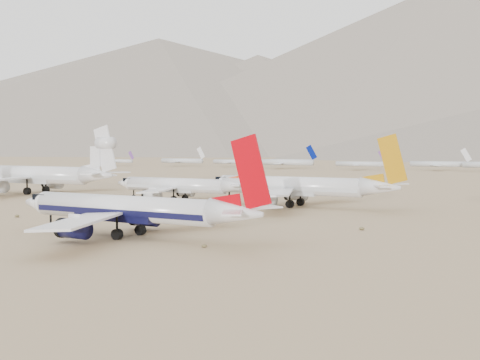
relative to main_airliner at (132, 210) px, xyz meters
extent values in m
plane|color=#876E4E|center=(-9.10, -3.99, -4.49)|extent=(7000.00, 7000.00, 0.00)
cylinder|color=white|center=(-2.09, 0.00, 0.20)|extent=(34.52, 4.08, 4.08)
cube|color=#0E0E33|center=(-2.09, 0.00, -0.31)|extent=(33.83, 4.14, 0.92)
sphere|color=white|center=(-19.35, 0.00, 0.20)|extent=(4.08, 4.08, 4.08)
cube|color=black|center=(-19.96, 0.00, 1.32)|extent=(2.86, 2.65, 1.02)
cone|color=white|center=(19.24, 0.00, 0.51)|extent=(8.63, 4.08, 4.08)
cube|color=white|center=(0.57, -12.11, -0.51)|extent=(13.33, 21.01, 0.64)
cube|color=white|center=(20.92, -3.97, 1.02)|extent=(5.48, 7.16, 0.24)
cylinder|color=#0E0E33|center=(-4.01, -8.48, -2.35)|extent=(4.79, 2.94, 2.94)
cube|color=white|center=(0.57, 12.11, -0.51)|extent=(13.33, 21.01, 0.64)
cube|color=white|center=(20.92, 3.97, 1.02)|extent=(5.48, 7.16, 0.24)
cylinder|color=#0E0E33|center=(-4.01, 8.48, -2.35)|extent=(4.79, 2.94, 2.94)
cube|color=#B7000A|center=(21.64, 0.00, 6.46)|extent=(6.54, 0.33, 10.78)
cylinder|color=black|center=(-18.33, 0.00, -3.88)|extent=(1.22, 0.51, 1.22)
cylinder|color=black|center=(-0.65, -2.86, -3.64)|extent=(1.71, 1.02, 1.71)
cylinder|color=black|center=(-0.65, 2.86, -3.64)|extent=(1.71, 1.02, 1.71)
cylinder|color=white|center=(-0.27, 59.69, 0.66)|extent=(36.84, 4.48, 4.48)
cube|color=silver|center=(-0.27, 59.69, 0.10)|extent=(36.10, 4.54, 1.01)
sphere|color=white|center=(-18.69, 59.69, 0.66)|extent=(4.48, 4.48, 4.48)
cube|color=black|center=(-19.36, 59.69, 1.89)|extent=(3.13, 2.91, 1.12)
cone|color=white|center=(22.50, 59.69, 0.99)|extent=(9.21, 4.48, 4.48)
cube|color=white|center=(2.58, 46.71, -0.13)|extent=(14.23, 22.42, 0.69)
cube|color=white|center=(24.29, 55.44, 1.55)|extent=(5.85, 7.65, 0.27)
cylinder|color=silver|center=(-2.32, 50.58, -2.15)|extent=(5.12, 3.22, 3.22)
cube|color=white|center=(2.58, 72.68, -0.13)|extent=(14.23, 22.42, 0.69)
cube|color=white|center=(24.29, 63.95, 1.55)|extent=(5.85, 7.65, 0.27)
cylinder|color=silver|center=(-2.32, 68.81, -2.15)|extent=(5.12, 3.22, 3.22)
cube|color=#CA870E|center=(25.06, 59.69, 7.37)|extent=(6.98, 0.36, 11.51)
cylinder|color=black|center=(-17.57, 59.69, -3.82)|extent=(1.34, 0.56, 1.34)
cylinder|color=black|center=(1.27, 56.56, -3.55)|extent=(1.88, 1.12, 1.88)
cylinder|color=black|center=(1.27, 62.83, -3.55)|extent=(1.88, 1.12, 1.88)
cylinder|color=white|center=(-33.74, 58.30, -0.11)|extent=(31.15, 3.81, 3.81)
cube|color=silver|center=(-33.74, 58.30, -0.59)|extent=(30.53, 3.86, 0.86)
sphere|color=white|center=(-49.32, 58.30, -0.11)|extent=(3.81, 3.81, 3.81)
cube|color=black|center=(-49.89, 58.30, 0.93)|extent=(2.66, 2.47, 0.95)
cone|color=white|center=(-14.49, 58.30, 0.17)|extent=(7.79, 3.81, 3.81)
cube|color=white|center=(-31.34, 47.31, -0.78)|extent=(12.03, 18.96, 0.59)
cube|color=white|center=(-12.98, 54.70, 0.65)|extent=(4.94, 6.46, 0.23)
cylinder|color=silver|center=(-35.47, 50.58, -2.50)|extent=(4.33, 2.74, 2.74)
cube|color=white|center=(-31.34, 69.29, -0.78)|extent=(12.03, 18.96, 0.59)
cube|color=white|center=(-12.98, 61.90, 0.65)|extent=(4.94, 6.46, 0.23)
cylinder|color=silver|center=(-35.47, 66.02, -2.50)|extent=(4.33, 2.74, 2.74)
cube|color=#DC3E0C|center=(-12.33, 58.30, 5.57)|extent=(5.90, 0.30, 9.73)
cylinder|color=black|center=(-48.37, 58.30, -3.92)|extent=(1.14, 0.48, 1.14)
cylinder|color=black|center=(-32.45, 55.64, -3.69)|extent=(1.60, 0.95, 1.60)
cylinder|color=black|center=(-32.45, 60.97, -3.69)|extent=(1.60, 0.95, 1.60)
cylinder|color=white|center=(-88.52, 57.32, 1.61)|extent=(44.34, 5.31, 5.31)
cube|color=silver|center=(-88.52, 57.32, 0.95)|extent=(43.45, 5.39, 1.19)
cone|color=white|center=(-61.12, 57.32, 2.01)|extent=(11.09, 5.31, 5.31)
cube|color=white|center=(-58.96, 52.21, 2.67)|extent=(7.04, 9.20, 0.32)
cube|color=white|center=(-85.10, 72.91, 0.68)|extent=(17.13, 26.99, 0.83)
cube|color=white|center=(-58.96, 62.43, 2.67)|extent=(7.04, 9.20, 0.32)
cylinder|color=silver|center=(-90.99, 68.25, -1.71)|extent=(6.16, 3.82, 3.82)
cube|color=white|center=(-58.04, 57.32, 9.67)|extent=(8.40, 0.42, 13.85)
cylinder|color=white|center=(-57.73, 57.32, 11.38)|extent=(5.54, 3.44, 3.44)
cylinder|color=black|center=(-86.67, 53.60, -3.38)|extent=(2.23, 1.33, 2.23)
cylinder|color=black|center=(-86.67, 61.04, -3.38)|extent=(2.23, 1.33, 2.23)
cylinder|color=silver|center=(-273.40, 308.15, -0.63)|extent=(29.60, 2.92, 2.92)
cube|color=#6B3A92|center=(-259.47, 308.15, 4.31)|extent=(5.89, 0.29, 7.42)
cube|color=silver|center=(-273.40, 300.49, -1.07)|extent=(7.80, 13.62, 0.29)
cube|color=silver|center=(-273.40, 315.81, -1.07)|extent=(7.80, 13.62, 0.29)
cylinder|color=silver|center=(-219.98, 323.89, -0.16)|extent=(39.13, 3.87, 3.87)
cube|color=white|center=(-201.56, 323.89, 6.38)|extent=(7.79, 0.39, 9.81)
cube|color=silver|center=(-219.98, 313.77, -0.74)|extent=(10.31, 18.01, 0.39)
cube|color=silver|center=(-219.98, 334.02, -0.74)|extent=(10.31, 18.01, 0.39)
cylinder|color=silver|center=(-175.14, 328.26, -0.44)|extent=(33.44, 3.30, 3.30)
cube|color=#6B3A92|center=(-159.41, 328.26, 5.15)|extent=(6.66, 0.33, 8.39)
cube|color=silver|center=(-175.14, 319.60, -0.94)|extent=(8.81, 15.39, 0.33)
cube|color=silver|center=(-175.14, 336.91, -0.94)|extent=(8.81, 15.39, 0.33)
cylinder|color=silver|center=(-122.47, 313.68, 0.01)|extent=(42.57, 4.21, 4.21)
cube|color=#000F6E|center=(-102.43, 313.68, 7.12)|extent=(8.48, 0.42, 10.68)
cube|color=silver|center=(-122.47, 302.66, -0.62)|extent=(11.21, 19.60, 0.42)
cube|color=silver|center=(-122.47, 324.69, -0.62)|extent=(11.21, 19.60, 0.42)
cylinder|color=silver|center=(-67.34, 312.88, -0.47)|extent=(32.89, 3.25, 3.25)
cube|color=#6B3A92|center=(-51.86, 312.88, 5.03)|extent=(6.55, 0.33, 8.25)
cube|color=silver|center=(-67.34, 304.37, -0.95)|extent=(8.67, 15.14, 0.33)
cube|color=silver|center=(-67.34, 321.40, -0.95)|extent=(8.67, 15.14, 0.33)
cylinder|color=silver|center=(-19.56, 328.15, -0.31)|extent=(35.98, 3.56, 3.56)
cube|color=white|center=(-2.62, 328.15, 5.70)|extent=(7.17, 0.36, 9.03)
cube|color=silver|center=(-19.56, 318.84, -0.85)|extent=(9.48, 16.56, 0.36)
cube|color=silver|center=(-19.56, 337.46, -0.85)|extent=(9.48, 16.56, 0.36)
cone|color=slate|center=(-1909.10, 1516.01, 125.51)|extent=(1456.00, 1456.00, 260.00)
cone|color=slate|center=(-1309.10, 1716.01, 205.51)|extent=(3024.00, 3024.00, 420.00)
cone|color=slate|center=(-809.10, 1556.01, 145.51)|extent=(1800.00, 1800.00, 300.00)
cone|color=slate|center=(-309.10, 1686.01, 230.51)|extent=(2444.00, 2444.00, 470.00)
cone|color=slate|center=(-709.10, 1096.01, 43.01)|extent=(855.00, 855.00, 95.00)
ellipsoid|color=brown|center=(-39.50, 10.41, -4.20)|extent=(0.98, 0.98, 0.54)
ellipsoid|color=brown|center=(15.30, -2.39, -4.24)|extent=(0.84, 0.84, 0.46)
ellipsoid|color=brown|center=(29.00, 26.91, -4.20)|extent=(0.98, 0.98, 0.54)
camera|label=1|loc=(62.41, -74.24, 9.76)|focal=45.00mm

